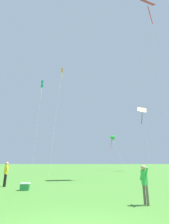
{
  "coord_description": "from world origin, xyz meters",
  "views": [
    {
      "loc": [
        0.12,
        -4.39,
        1.71
      ],
      "look_at": [
        1.7,
        26.97,
        11.14
      ],
      "focal_mm": 27.04,
      "sensor_mm": 36.0,
      "label": 1
    }
  ],
  "objects_px": {
    "kite_yellow_diamond": "(142,113)",
    "kite_red_high": "(148,8)",
    "kite_green_small": "(112,137)",
    "picnic_cooler": "(25,187)",
    "kite_teal_box": "(42,85)",
    "person_far_back": "(145,181)",
    "person_with_spool": "(6,172)",
    "kite_orange_box": "(62,72)"
  },
  "relations": [
    {
      "from": "kite_yellow_diamond",
      "to": "person_with_spool",
      "type": "bearing_deg",
      "value": -131.54
    },
    {
      "from": "kite_yellow_diamond",
      "to": "person_with_spool",
      "type": "distance_m",
      "value": 33.07
    },
    {
      "from": "kite_red_high",
      "to": "person_with_spool",
      "type": "relative_size",
      "value": 14.53
    },
    {
      "from": "kite_red_high",
      "to": "kite_yellow_diamond",
      "type": "bearing_deg",
      "value": 74.68
    },
    {
      "from": "kite_teal_box",
      "to": "person_far_back",
      "type": "relative_size",
      "value": 14.86
    },
    {
      "from": "person_with_spool",
      "to": "kite_yellow_diamond",
      "type": "bearing_deg",
      "value": 48.46
    },
    {
      "from": "kite_teal_box",
      "to": "picnic_cooler",
      "type": "xyz_separation_m",
      "value": [
        6.4,
        -31.39,
        -22.29
      ]
    },
    {
      "from": "kite_green_small",
      "to": "kite_red_high",
      "type": "bearing_deg",
      "value": -86.72
    },
    {
      "from": "kite_yellow_diamond",
      "to": "person_far_back",
      "type": "xyz_separation_m",
      "value": [
        -12.29,
        -29.21,
        -11.78
      ]
    },
    {
      "from": "picnic_cooler",
      "to": "person_far_back",
      "type": "bearing_deg",
      "value": -34.34
    },
    {
      "from": "kite_yellow_diamond",
      "to": "kite_green_small",
      "type": "relative_size",
      "value": 1.22
    },
    {
      "from": "person_with_spool",
      "to": "picnic_cooler",
      "type": "relative_size",
      "value": 2.92
    },
    {
      "from": "kite_teal_box",
      "to": "picnic_cooler",
      "type": "relative_size",
      "value": 39.55
    },
    {
      "from": "kite_orange_box",
      "to": "kite_yellow_diamond",
      "type": "relative_size",
      "value": 1.36
    },
    {
      "from": "kite_orange_box",
      "to": "kite_yellow_diamond",
      "type": "bearing_deg",
      "value": 22.16
    },
    {
      "from": "person_far_back",
      "to": "person_with_spool",
      "type": "bearing_deg",
      "value": 143.61
    },
    {
      "from": "kite_orange_box",
      "to": "kite_yellow_diamond",
      "type": "xyz_separation_m",
      "value": [
        18.22,
        7.42,
        -5.9
      ]
    },
    {
      "from": "kite_yellow_diamond",
      "to": "kite_red_high",
      "type": "bearing_deg",
      "value": -105.32
    },
    {
      "from": "kite_teal_box",
      "to": "kite_green_small",
      "type": "xyz_separation_m",
      "value": [
        18.57,
        -1.34,
        -14.71
      ]
    },
    {
      "from": "kite_yellow_diamond",
      "to": "person_with_spool",
      "type": "xyz_separation_m",
      "value": [
        -20.51,
        -23.15,
        -11.69
      ]
    },
    {
      "from": "kite_green_small",
      "to": "kite_orange_box",
      "type": "bearing_deg",
      "value": -133.56
    },
    {
      "from": "kite_green_small",
      "to": "picnic_cooler",
      "type": "distance_m",
      "value": 33.3
    },
    {
      "from": "kite_yellow_diamond",
      "to": "kite_green_small",
      "type": "bearing_deg",
      "value": 141.23
    },
    {
      "from": "person_with_spool",
      "to": "picnic_cooler",
      "type": "xyz_separation_m",
      "value": [
        2.01,
        -1.81,
        -0.83
      ]
    },
    {
      "from": "kite_red_high",
      "to": "kite_teal_box",
      "type": "bearing_deg",
      "value": 128.91
    },
    {
      "from": "kite_green_small",
      "to": "person_with_spool",
      "type": "xyz_separation_m",
      "value": [
        -14.18,
        -28.24,
        -6.75
      ]
    },
    {
      "from": "kite_red_high",
      "to": "picnic_cooler",
      "type": "height_order",
      "value": "kite_red_high"
    },
    {
      "from": "kite_yellow_diamond",
      "to": "kite_teal_box",
      "type": "relative_size",
      "value": 0.61
    },
    {
      "from": "kite_orange_box",
      "to": "person_with_spool",
      "type": "bearing_deg",
      "value": -98.27
    },
    {
      "from": "kite_red_high",
      "to": "kite_green_small",
      "type": "height_order",
      "value": "kite_red_high"
    },
    {
      "from": "kite_red_high",
      "to": "person_far_back",
      "type": "relative_size",
      "value": 15.93
    },
    {
      "from": "kite_teal_box",
      "to": "picnic_cooler",
      "type": "distance_m",
      "value": 39.03
    },
    {
      "from": "person_with_spool",
      "to": "kite_green_small",
      "type": "bearing_deg",
      "value": 63.33
    },
    {
      "from": "kite_red_high",
      "to": "person_far_back",
      "type": "height_order",
      "value": "kite_red_high"
    },
    {
      "from": "kite_orange_box",
      "to": "person_far_back",
      "type": "xyz_separation_m",
      "value": [
        5.94,
        -21.79,
        -17.68
      ]
    },
    {
      "from": "kite_orange_box",
      "to": "person_far_back",
      "type": "relative_size",
      "value": 12.29
    },
    {
      "from": "kite_red_high",
      "to": "person_with_spool",
      "type": "height_order",
      "value": "kite_red_high"
    },
    {
      "from": "kite_green_small",
      "to": "person_far_back",
      "type": "relative_size",
      "value": 7.4
    },
    {
      "from": "person_far_back",
      "to": "picnic_cooler",
      "type": "bearing_deg",
      "value": 145.66
    },
    {
      "from": "kite_yellow_diamond",
      "to": "kite_teal_box",
      "type": "distance_m",
      "value": 27.51
    },
    {
      "from": "kite_orange_box",
      "to": "kite_red_high",
      "type": "distance_m",
      "value": 17.71
    },
    {
      "from": "kite_orange_box",
      "to": "picnic_cooler",
      "type": "distance_m",
      "value": 25.44
    }
  ]
}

